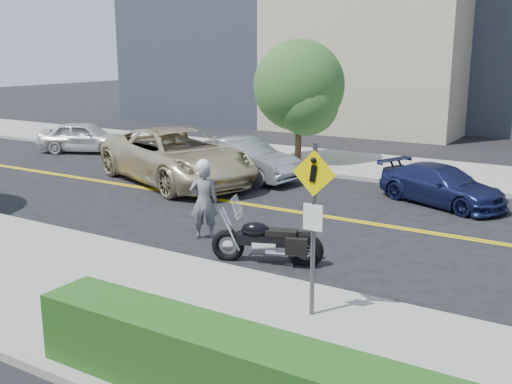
{
  "coord_description": "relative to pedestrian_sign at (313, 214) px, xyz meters",
  "views": [
    {
      "loc": [
        8.43,
        -14.99,
        4.62
      ],
      "look_at": [
        0.88,
        -2.76,
        1.2
      ],
      "focal_mm": 42.0,
      "sensor_mm": 36.0,
      "label": 1
    }
  ],
  "objects": [
    {
      "name": "sidewalk_far",
      "position": [
        -4.2,
        13.81,
        -1.89
      ],
      "size": [
        60.0,
        5.0,
        0.15
      ],
      "primitive_type": "cube",
      "color": "#9E9B91",
      "rests_on": "ground_plane"
    },
    {
      "name": "parked_car_white",
      "position": [
        -16.85,
        10.47,
        -1.25
      ],
      "size": [
        4.49,
        3.28,
        1.42
      ],
      "primitive_type": "imported",
      "rotation": [
        0.0,
        0.0,
        2.0
      ],
      "color": "silver",
      "rests_on": "ground"
    },
    {
      "name": "parked_car_silver",
      "position": [
        -7.46,
        9.34,
        -1.21
      ],
      "size": [
        4.71,
        2.23,
        1.49
      ],
      "primitive_type": "imported",
      "rotation": [
        0.0,
        0.0,
        1.42
      ],
      "color": "#A3A7AA",
      "rests_on": "ground"
    },
    {
      "name": "ground_plane",
      "position": [
        -4.2,
        6.31,
        -1.96
      ],
      "size": [
        120.0,
        120.0,
        0.0
      ],
      "primitive_type": "plane",
      "color": "black",
      "rests_on": "ground"
    },
    {
      "name": "tree_far_a",
      "position": [
        -7.16,
        13.11,
        1.24
      ],
      "size": [
        3.7,
        3.7,
        5.06
      ],
      "rotation": [
        0.0,
        0.0,
        0.27
      ],
      "color": "#382619",
      "rests_on": "ground"
    },
    {
      "name": "motorcyclist",
      "position": [
        -4.45,
        2.91,
        -0.95
      ],
      "size": [
        0.83,
        0.76,
        2.02
      ],
      "rotation": [
        0.0,
        0.0,
        3.74
      ],
      "color": "#A9A9AD",
      "rests_on": "ground"
    },
    {
      "name": "suv",
      "position": [
        -9.13,
        7.63,
        -1.0
      ],
      "size": [
        7.6,
        5.49,
        1.92
      ],
      "primitive_type": "imported",
      "rotation": [
        0.0,
        0.0,
        1.2
      ],
      "color": "beige",
      "rests_on": "ground"
    },
    {
      "name": "sidewalk_near",
      "position": [
        -4.2,
        -1.19,
        -1.89
      ],
      "size": [
        60.0,
        5.0,
        0.15
      ],
      "primitive_type": "cube",
      "color": "#9E9B91",
      "rests_on": "ground_plane"
    },
    {
      "name": "motorcycle",
      "position": [
        -2.18,
        2.18,
        -1.22
      ],
      "size": [
        2.53,
        1.54,
        1.48
      ],
      "primitive_type": null,
      "rotation": [
        0.0,
        0.0,
        0.36
      ],
      "color": "black",
      "rests_on": "ground"
    },
    {
      "name": "parked_car_blue",
      "position": [
        -0.3,
        9.46,
        -1.36
      ],
      "size": [
        4.44,
        3.12,
        1.19
      ],
      "primitive_type": "imported",
      "rotation": [
        0.0,
        0.0,
        1.18
      ],
      "color": "navy",
      "rests_on": "ground"
    },
    {
      "name": "pedestrian_sign",
      "position": [
        0.0,
        0.0,
        0.0
      ],
      "size": [
        0.78,
        0.08,
        3.0
      ],
      "color": "#4C4C51",
      "rests_on": "sidewalk_near"
    }
  ]
}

